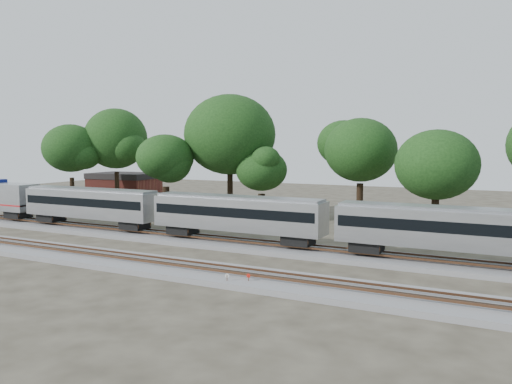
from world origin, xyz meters
TOP-DOWN VIEW (x-y plane):
  - ground at (0.00, 0.00)m, footprint 160.00×160.00m
  - track_far at (0.00, 6.00)m, footprint 160.00×5.00m
  - track_near at (0.00, -4.00)m, footprint 160.00×5.00m
  - train at (9.45, 6.00)m, footprint 105.17×3.00m
  - switch_stand_red at (7.32, -5.23)m, footprint 0.28×0.05m
  - switch_stand_white at (6.07, -5.88)m, footprint 0.27×0.14m
  - switch_lever at (5.51, -5.37)m, footprint 0.57×0.46m
  - brick_building at (-33.02, 28.53)m, footprint 10.64×7.86m
  - tree_0 at (-32.28, 16.99)m, footprint 9.06×9.06m
  - tree_1 at (-28.00, 21.32)m, footprint 10.44×10.44m
  - tree_2 at (-15.14, 15.81)m, footprint 8.00×8.00m
  - tree_3 at (-9.16, 21.26)m, footprint 10.83×10.83m
  - tree_4 at (-4.43, 20.70)m, footprint 6.43×6.43m
  - tree_5 at (6.38, 25.81)m, footprint 8.89×8.89m
  - tree_6 at (15.94, 18.88)m, footprint 7.50×7.50m

SIDE VIEW (x-z plane):
  - ground at x=0.00m, z-range 0.00..0.00m
  - switch_lever at x=5.51m, z-range 0.00..0.30m
  - track_far at x=0.00m, z-range -0.16..0.57m
  - track_near at x=0.00m, z-range -0.16..0.57m
  - switch_stand_red at x=7.32m, z-range 0.12..0.99m
  - switch_stand_white at x=6.07m, z-range 0.12..1.01m
  - brick_building at x=-33.02m, z-range 0.02..4.91m
  - train at x=9.45m, z-range 0.90..5.32m
  - tree_4 at x=-4.43m, z-range 1.76..10.82m
  - tree_6 at x=15.94m, z-range 2.07..12.65m
  - tree_2 at x=-15.14m, z-range 2.21..13.49m
  - tree_5 at x=6.38m, z-range 2.46..15.00m
  - tree_0 at x=-32.28m, z-range 2.51..15.29m
  - tree_1 at x=-28.00m, z-range 2.90..17.62m
  - tree_3 at x=-9.16m, z-range 3.01..18.27m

